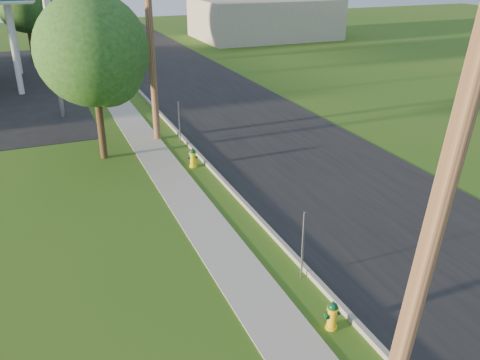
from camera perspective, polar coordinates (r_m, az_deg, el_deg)
name	(u,v)px	position (r m, az deg, el deg)	size (l,w,h in m)	color
road	(325,176)	(20.57, 9.52, 0.48)	(8.00, 120.00, 0.02)	black
curb	(232,190)	(18.88, -0.91, -1.17)	(0.15, 120.00, 0.15)	gray
sidewalk	(187,200)	(18.40, -5.98, -2.21)	(1.50, 120.00, 0.03)	#9C9A8E
utility_pole_near	(440,204)	(7.83, 21.52, -2.56)	(1.40, 0.32, 9.48)	brown
utility_pole_mid	(150,33)	(23.70, -10.05, 15.98)	(1.40, 0.32, 9.80)	brown
utility_pole_far	(95,4)	(41.38, -16.01, 18.50)	(1.40, 0.32, 9.50)	brown
sign_post_near	(303,246)	(13.72, 7.08, -7.33)	(0.05, 0.04, 2.00)	gray
sign_post_mid	(179,122)	(23.80, -6.83, 6.44)	(0.05, 0.04, 2.00)	gray
sign_post_far	(128,72)	(35.36, -12.43, 11.81)	(0.05, 0.04, 2.00)	gray
price_pylon	(48,13)	(28.58, -20.75, 17.14)	(0.34, 2.04, 6.85)	gray
distant_building	(264,18)	(56.51, 2.74, 17.69)	(14.00, 10.00, 4.00)	gray
tree_verge	(95,55)	(21.73, -15.94, 13.36)	(4.54, 4.54, 6.88)	#312116
tree_lot	(26,7)	(46.25, -22.87, 17.50)	(4.44, 4.44, 6.72)	#312116
hydrant_near	(332,315)	(12.46, 10.33, -14.72)	(0.39, 0.35, 0.76)	gold
hydrant_mid	(193,158)	(21.13, -5.33, 2.50)	(0.43, 0.38, 0.82)	yellow
hydrant_far	(129,82)	(35.27, -12.37, 10.74)	(0.40, 0.35, 0.76)	yellow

